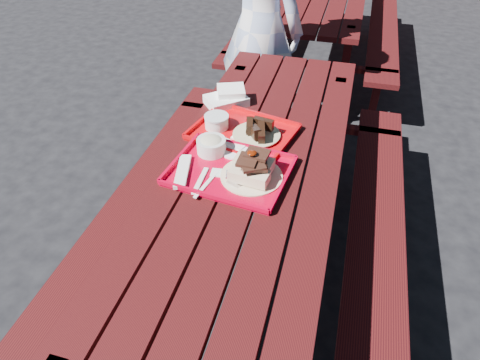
{
  "coord_description": "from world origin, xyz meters",
  "views": [
    {
      "loc": [
        0.33,
        -1.37,
        1.86
      ],
      "look_at": [
        0.0,
        -0.15,
        0.82
      ],
      "focal_mm": 32.0,
      "sensor_mm": 36.0,
      "label": 1
    }
  ],
  "objects_px": {
    "picnic_table_near": "(249,204)",
    "picnic_table_far": "(322,9)",
    "near_tray": "(232,163)",
    "person": "(259,27)",
    "far_tray": "(241,131)"
  },
  "relations": [
    {
      "from": "picnic_table_far",
      "to": "person",
      "type": "distance_m",
      "value": 1.47
    },
    {
      "from": "picnic_table_far",
      "to": "near_tray",
      "type": "distance_m",
      "value": 2.82
    },
    {
      "from": "picnic_table_near",
      "to": "near_tray",
      "type": "height_order",
      "value": "near_tray"
    },
    {
      "from": "far_tray",
      "to": "person",
      "type": "bearing_deg",
      "value": 98.97
    },
    {
      "from": "picnic_table_far",
      "to": "far_tray",
      "type": "relative_size",
      "value": 4.61
    },
    {
      "from": "picnic_table_far",
      "to": "person",
      "type": "xyz_separation_m",
      "value": [
        -0.28,
        -1.42,
        0.29
      ]
    },
    {
      "from": "near_tray",
      "to": "person",
      "type": "height_order",
      "value": "person"
    },
    {
      "from": "far_tray",
      "to": "person",
      "type": "relative_size",
      "value": 0.31
    },
    {
      "from": "near_tray",
      "to": "person",
      "type": "distance_m",
      "value": 1.42
    },
    {
      "from": "picnic_table_near",
      "to": "near_tray",
      "type": "xyz_separation_m",
      "value": [
        -0.07,
        -0.01,
        0.23
      ]
    },
    {
      "from": "person",
      "to": "near_tray",
      "type": "bearing_deg",
      "value": 115.98
    },
    {
      "from": "picnic_table_near",
      "to": "picnic_table_far",
      "type": "height_order",
      "value": "same"
    },
    {
      "from": "picnic_table_far",
      "to": "near_tray",
      "type": "height_order",
      "value": "near_tray"
    },
    {
      "from": "picnic_table_near",
      "to": "far_tray",
      "type": "bearing_deg",
      "value": 112.56
    },
    {
      "from": "picnic_table_far",
      "to": "far_tray",
      "type": "distance_m",
      "value": 2.56
    }
  ]
}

